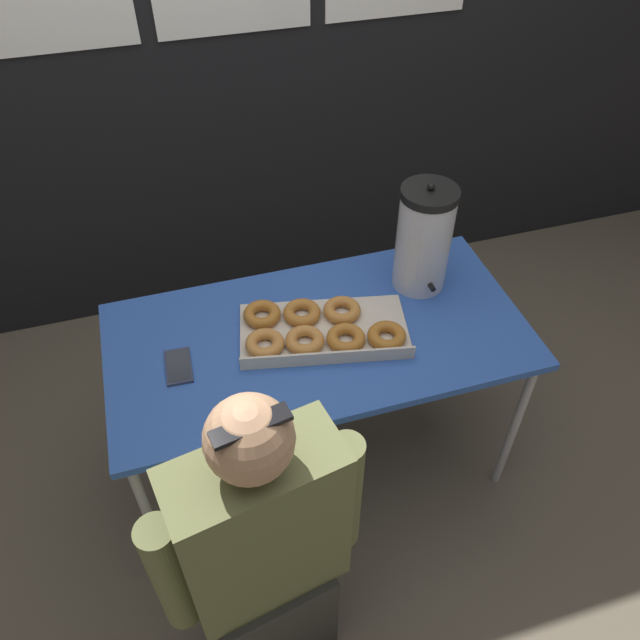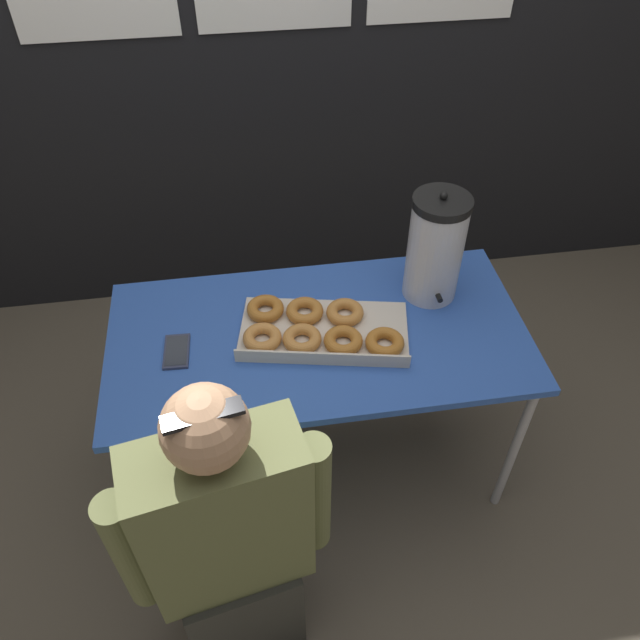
{
  "view_description": "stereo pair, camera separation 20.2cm",
  "coord_description": "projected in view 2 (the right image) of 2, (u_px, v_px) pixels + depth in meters",
  "views": [
    {
      "loc": [
        -0.41,
        -1.38,
        2.19
      ],
      "look_at": [
        0.01,
        0.0,
        0.78
      ],
      "focal_mm": 35.0,
      "sensor_mm": 36.0,
      "label": 1
    },
    {
      "loc": [
        -0.21,
        -1.43,
        2.19
      ],
      "look_at": [
        0.01,
        0.0,
        0.78
      ],
      "focal_mm": 35.0,
      "sensor_mm": 36.0,
      "label": 2
    }
  ],
  "objects": [
    {
      "name": "ground_plane",
      "position": [
        319.0,
        456.0,
        2.56
      ],
      "size": [
        12.0,
        12.0,
        0.0
      ],
      "primitive_type": "plane",
      "color": "brown"
    },
    {
      "name": "folding_table",
      "position": [
        318.0,
        343.0,
        2.09
      ],
      "size": [
        1.38,
        0.7,
        0.72
      ],
      "color": "#2D56B2",
      "rests_on": "ground"
    },
    {
      "name": "donut_box",
      "position": [
        318.0,
        329.0,
        2.04
      ],
      "size": [
        0.6,
        0.39,
        0.05
      ],
      "rotation": [
        0.0,
        0.0,
        -0.2
      ],
      "color": "beige",
      "rests_on": "folding_table"
    },
    {
      "name": "coffee_urn",
      "position": [
        435.0,
        248.0,
        2.07
      ],
      "size": [
        0.19,
        0.22,
        0.41
      ],
      "color": "silver",
      "rests_on": "folding_table"
    },
    {
      "name": "cell_phone",
      "position": [
        177.0,
        351.0,
        1.99
      ],
      "size": [
        0.09,
        0.15,
        0.01
      ],
      "rotation": [
        0.0,
        0.0,
        -0.05
      ],
      "color": "#2D334C",
      "rests_on": "folding_table"
    },
    {
      "name": "person_seated",
      "position": [
        231.0,
        546.0,
        1.69
      ],
      "size": [
        0.56,
        0.29,
        1.21
      ],
      "rotation": [
        0.0,
        0.0,
        3.33
      ],
      "color": "#33332D",
      "rests_on": "ground"
    }
  ]
}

